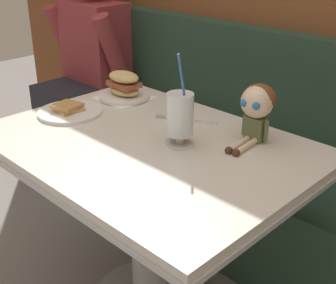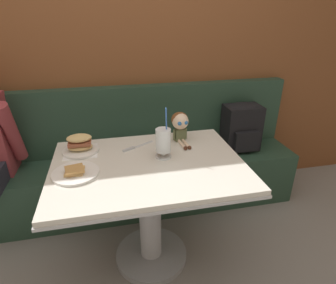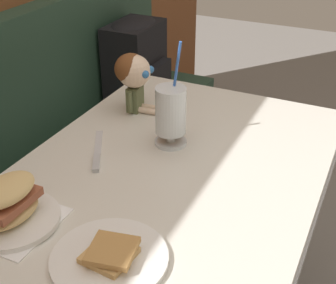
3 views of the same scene
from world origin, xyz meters
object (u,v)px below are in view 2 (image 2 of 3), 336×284
object	(u,v)px
sandwich_plate	(80,145)
milkshake_glass	(163,142)
toast_plate	(75,172)
seated_doll	(180,123)
butter_knife	(133,148)
backpack	(242,126)

from	to	relation	value
sandwich_plate	milkshake_glass	bearing A→B (deg)	-19.79
toast_plate	sandwich_plate	size ratio (longest dim) A/B	1.14
toast_plate	seated_doll	size ratio (longest dim) A/B	1.12
milkshake_glass	sandwich_plate	distance (m)	0.52
sandwich_plate	butter_knife	xyz separation A→B (m)	(0.32, -0.02, -0.04)
toast_plate	milkshake_glass	size ratio (longest dim) A/B	0.79
seated_doll	backpack	distance (m)	0.75
toast_plate	seated_doll	bearing A→B (deg)	24.50
milkshake_glass	toast_plate	bearing A→B (deg)	-169.38
milkshake_glass	butter_knife	bearing A→B (deg)	137.12
toast_plate	backpack	xyz separation A→B (m)	(1.29, 0.64, -0.09)
butter_knife	seated_doll	size ratio (longest dim) A/B	0.95
sandwich_plate	butter_knife	world-z (taller)	sandwich_plate
toast_plate	milkshake_glass	xyz separation A→B (m)	(0.50, 0.09, 0.09)
backpack	milkshake_glass	bearing A→B (deg)	-145.00
milkshake_glass	butter_knife	size ratio (longest dim) A/B	1.48
seated_doll	backpack	size ratio (longest dim) A/B	0.55
toast_plate	seated_doll	distance (m)	0.73
toast_plate	butter_knife	distance (m)	0.42
toast_plate	seated_doll	xyz separation A→B (m)	(0.66, 0.30, 0.12)
butter_knife	backpack	xyz separation A→B (m)	(0.95, 0.40, -0.09)
toast_plate	butter_knife	bearing A→B (deg)	36.45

